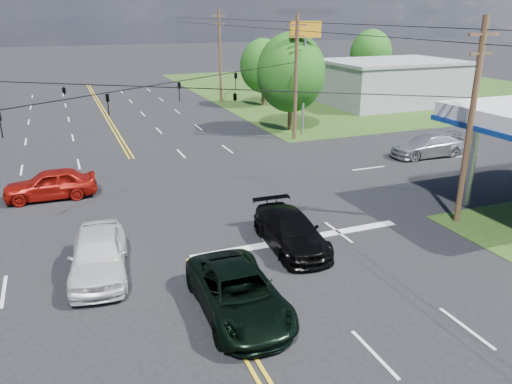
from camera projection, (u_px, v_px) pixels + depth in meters
name	position (u px, v px, depth m)	size (l,w,h in m)	color
ground	(154.00, 196.00, 27.58)	(280.00, 280.00, 0.00)	black
grass_ne	(366.00, 87.00, 67.74)	(46.00, 48.00, 0.03)	#223E14
stop_bar	(299.00, 239.00, 22.34)	(10.00, 0.50, 0.02)	silver
retail_ne	(390.00, 84.00, 54.77)	(14.00, 10.00, 4.40)	gray
pole_se	(471.00, 122.00, 22.59)	(1.60, 0.28, 9.50)	#48321E
pole_ne	(296.00, 77.00, 38.31)	(1.60, 0.28, 9.50)	#48321E
pole_right_far	(220.00, 55.00, 54.82)	(1.60, 0.28, 10.00)	#48321E
span_wire_signals	(146.00, 87.00, 25.55)	(26.00, 18.00, 1.13)	black
power_lines	(149.00, 35.00, 22.91)	(26.04, 100.00, 0.64)	black
tree_right_a	(291.00, 73.00, 41.29)	(5.70, 5.70, 8.18)	#48321E
tree_right_b	(263.00, 66.00, 52.87)	(4.94, 4.94, 7.09)	#48321E
tree_far_r	(371.00, 54.00, 64.10)	(5.32, 5.32, 7.63)	#48321E
pickup_dkgreen	(239.00, 293.00, 16.63)	(2.55, 5.53, 1.54)	black
suv_black	(291.00, 231.00, 21.41)	(2.10, 5.17, 1.50)	black
pickup_white	(98.00, 254.00, 19.05)	(2.07, 5.15, 1.75)	silver
sedan_red	(50.00, 184.00, 27.02)	(1.93, 4.80, 1.64)	maroon
sedan_far	(427.00, 145.00, 34.98)	(2.19, 5.40, 1.57)	#A4A4A8
polesign_ne	(305.00, 46.00, 38.86)	(2.45, 0.79, 8.95)	#A5A5AA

